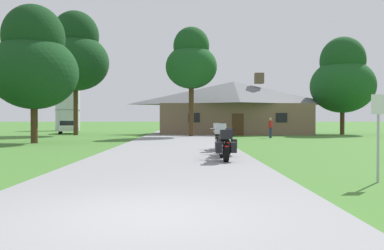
{
  "coord_description": "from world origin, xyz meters",
  "views": [
    {
      "loc": [
        0.66,
        -5.94,
        1.53
      ],
      "look_at": [
        0.95,
        18.36,
        1.19
      ],
      "focal_mm": 36.5,
      "sensor_mm": 36.0,
      "label": 1
    }
  ],
  "objects_px": {
    "tree_right_of_lodge": "(342,78)",
    "metal_silo_distant": "(68,107)",
    "parked_white_suv_far_left": "(69,127)",
    "motorcycle_black_nearest_to_camera": "(224,145)",
    "tree_left_near": "(34,62)",
    "motorcycle_yellow_second_in_row": "(226,142)",
    "motorcycle_red_farthest_in_row": "(218,138)",
    "bystander_red_shirt_near_lodge": "(270,127)",
    "tree_left_far": "(75,55)",
    "metal_signpost_roadside": "(378,127)",
    "tree_by_lodge_front": "(191,61)"
  },
  "relations": [
    {
      "from": "tree_right_of_lodge",
      "to": "metal_silo_distant",
      "type": "bearing_deg",
      "value": 156.49
    },
    {
      "from": "tree_right_of_lodge",
      "to": "parked_white_suv_far_left",
      "type": "relative_size",
      "value": 2.04
    },
    {
      "from": "tree_right_of_lodge",
      "to": "motorcycle_black_nearest_to_camera",
      "type": "bearing_deg",
      "value": -119.35
    },
    {
      "from": "motorcycle_black_nearest_to_camera",
      "to": "parked_white_suv_far_left",
      "type": "bearing_deg",
      "value": 115.22
    },
    {
      "from": "tree_left_near",
      "to": "motorcycle_yellow_second_in_row",
      "type": "bearing_deg",
      "value": -38.86
    },
    {
      "from": "motorcycle_black_nearest_to_camera",
      "to": "tree_left_near",
      "type": "bearing_deg",
      "value": 133.14
    },
    {
      "from": "motorcycle_red_farthest_in_row",
      "to": "bystander_red_shirt_near_lodge",
      "type": "xyz_separation_m",
      "value": [
        5.41,
        13.45,
        0.33
      ]
    },
    {
      "from": "motorcycle_black_nearest_to_camera",
      "to": "tree_right_of_lodge",
      "type": "relative_size",
      "value": 0.21
    },
    {
      "from": "motorcycle_black_nearest_to_camera",
      "to": "parked_white_suv_far_left",
      "type": "xyz_separation_m",
      "value": [
        -14.09,
        28.07,
        0.17
      ]
    },
    {
      "from": "tree_left_far",
      "to": "parked_white_suv_far_left",
      "type": "distance_m",
      "value": 8.2
    },
    {
      "from": "motorcycle_red_farthest_in_row",
      "to": "bystander_red_shirt_near_lodge",
      "type": "bearing_deg",
      "value": 67.86
    },
    {
      "from": "motorcycle_yellow_second_in_row",
      "to": "tree_right_of_lodge",
      "type": "relative_size",
      "value": 0.21
    },
    {
      "from": "parked_white_suv_far_left",
      "to": "tree_right_of_lodge",
      "type": "bearing_deg",
      "value": -18.41
    },
    {
      "from": "tree_left_far",
      "to": "parked_white_suv_far_left",
      "type": "relative_size",
      "value": 2.47
    },
    {
      "from": "motorcycle_yellow_second_in_row",
      "to": "metal_signpost_roadside",
      "type": "bearing_deg",
      "value": -67.77
    },
    {
      "from": "parked_white_suv_far_left",
      "to": "motorcycle_black_nearest_to_camera",
      "type": "bearing_deg",
      "value": -77.83
    },
    {
      "from": "metal_signpost_roadside",
      "to": "tree_by_lodge_front",
      "type": "relative_size",
      "value": 0.22
    },
    {
      "from": "motorcycle_red_farthest_in_row",
      "to": "tree_by_lodge_front",
      "type": "relative_size",
      "value": 0.21
    },
    {
      "from": "motorcycle_red_farthest_in_row",
      "to": "tree_left_far",
      "type": "relative_size",
      "value": 0.17
    },
    {
      "from": "metal_silo_distant",
      "to": "motorcycle_black_nearest_to_camera",
      "type": "bearing_deg",
      "value": -66.01
    },
    {
      "from": "motorcycle_red_farthest_in_row",
      "to": "metal_signpost_roadside",
      "type": "height_order",
      "value": "metal_signpost_roadside"
    },
    {
      "from": "motorcycle_black_nearest_to_camera",
      "to": "tree_by_lodge_front",
      "type": "bearing_deg",
      "value": 91.29
    },
    {
      "from": "metal_signpost_roadside",
      "to": "tree_left_near",
      "type": "bearing_deg",
      "value": 132.39
    },
    {
      "from": "metal_silo_distant",
      "to": "tree_by_lodge_front",
      "type": "bearing_deg",
      "value": -49.35
    },
    {
      "from": "parked_white_suv_far_left",
      "to": "tree_left_near",
      "type": "bearing_deg",
      "value": -94.86
    },
    {
      "from": "tree_right_of_lodge",
      "to": "parked_white_suv_far_left",
      "type": "distance_m",
      "value": 29.26
    },
    {
      "from": "motorcycle_red_farthest_in_row",
      "to": "tree_left_far",
      "type": "bearing_deg",
      "value": 122.08
    },
    {
      "from": "motorcycle_yellow_second_in_row",
      "to": "metal_signpost_roadside",
      "type": "distance_m",
      "value": 7.38
    },
    {
      "from": "motorcycle_red_farthest_in_row",
      "to": "bystander_red_shirt_near_lodge",
      "type": "height_order",
      "value": "bystander_red_shirt_near_lodge"
    },
    {
      "from": "tree_left_near",
      "to": "motorcycle_red_farthest_in_row",
      "type": "bearing_deg",
      "value": -30.29
    },
    {
      "from": "motorcycle_black_nearest_to_camera",
      "to": "motorcycle_yellow_second_in_row",
      "type": "height_order",
      "value": "same"
    },
    {
      "from": "metal_signpost_roadside",
      "to": "tree_right_of_lodge",
      "type": "bearing_deg",
      "value": 69.66
    },
    {
      "from": "motorcycle_red_farthest_in_row",
      "to": "tree_right_of_lodge",
      "type": "height_order",
      "value": "tree_right_of_lodge"
    },
    {
      "from": "metal_signpost_roadside",
      "to": "tree_left_near",
      "type": "xyz_separation_m",
      "value": [
        -14.58,
        15.97,
        3.91
      ]
    },
    {
      "from": "motorcycle_black_nearest_to_camera",
      "to": "metal_signpost_roadside",
      "type": "relative_size",
      "value": 0.97
    },
    {
      "from": "motorcycle_black_nearest_to_camera",
      "to": "tree_right_of_lodge",
      "type": "height_order",
      "value": "tree_right_of_lodge"
    },
    {
      "from": "tree_right_of_lodge",
      "to": "metal_silo_distant",
      "type": "distance_m",
      "value": 35.63
    },
    {
      "from": "tree_left_far",
      "to": "metal_silo_distant",
      "type": "relative_size",
      "value": 1.86
    },
    {
      "from": "motorcycle_black_nearest_to_camera",
      "to": "tree_left_far",
      "type": "height_order",
      "value": "tree_left_far"
    },
    {
      "from": "metal_silo_distant",
      "to": "bystander_red_shirt_near_lodge",
      "type": "bearing_deg",
      "value": -43.21
    },
    {
      "from": "tree_left_far",
      "to": "metal_silo_distant",
      "type": "xyz_separation_m",
      "value": [
        -5.63,
        15.86,
        -4.62
      ]
    },
    {
      "from": "tree_left_near",
      "to": "parked_white_suv_far_left",
      "type": "distance_m",
      "value": 17.46
    },
    {
      "from": "motorcycle_yellow_second_in_row",
      "to": "tree_left_near",
      "type": "relative_size",
      "value": 0.23
    },
    {
      "from": "metal_signpost_roadside",
      "to": "tree_left_near",
      "type": "distance_m",
      "value": 21.98
    },
    {
      "from": "motorcycle_black_nearest_to_camera",
      "to": "tree_by_lodge_front",
      "type": "height_order",
      "value": "tree_by_lodge_front"
    },
    {
      "from": "tree_right_of_lodge",
      "to": "parked_white_suv_far_left",
      "type": "xyz_separation_m",
      "value": [
        -28.77,
        1.97,
        -5.0
      ]
    },
    {
      "from": "motorcycle_black_nearest_to_camera",
      "to": "bystander_red_shirt_near_lodge",
      "type": "distance_m",
      "value": 19.05
    },
    {
      "from": "parked_white_suv_far_left",
      "to": "tree_by_lodge_front",
      "type": "bearing_deg",
      "value": -44.34
    },
    {
      "from": "tree_left_near",
      "to": "metal_silo_distant",
      "type": "relative_size",
      "value": 1.37
    },
    {
      "from": "tree_by_lodge_front",
      "to": "parked_white_suv_far_left",
      "type": "distance_m",
      "value": 16.24
    }
  ]
}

